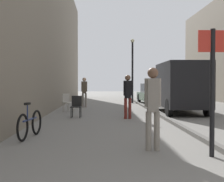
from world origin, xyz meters
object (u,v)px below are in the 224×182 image
object	(u,v)px
delivery_van	(179,86)
cafe_chair_near_window	(76,105)
bicycle_leaning	(30,124)
pedestrian_main_foreground	(153,103)
pedestrian_far_crossing	(84,90)
cafe_chair_by_doorway	(67,101)
lamp_post	(132,66)
pedestrian_mid_block	(128,93)
street_sign_post	(212,81)
parked_car	(154,94)

from	to	relation	value
delivery_van	cafe_chair_near_window	size ratio (longest dim) A/B	5.60
delivery_van	bicycle_leaning	bearing A→B (deg)	-129.71
pedestrian_main_foreground	pedestrian_far_crossing	xyz separation A→B (m)	(-2.18, 11.88, -0.01)
delivery_van	cafe_chair_by_doorway	bearing A→B (deg)	173.49
lamp_post	pedestrian_main_foreground	bearing A→B (deg)	-94.24
pedestrian_mid_block	delivery_van	distance (m)	3.79
delivery_van	bicycle_leaning	size ratio (longest dim) A/B	2.99
street_sign_post	pedestrian_mid_block	bearing A→B (deg)	-80.96
pedestrian_far_crossing	bicycle_leaning	distance (m)	10.29
bicycle_leaning	cafe_chair_by_doorway	size ratio (longest dim) A/B	1.88
street_sign_post	lamp_post	bearing A→B (deg)	-91.09
delivery_van	cafe_chair_by_doorway	xyz separation A→B (m)	(-5.71, 0.74, -0.78)
lamp_post	cafe_chair_by_doorway	world-z (taller)	lamp_post
pedestrian_far_crossing	cafe_chair_near_window	bearing A→B (deg)	92.85
pedestrian_main_foreground	pedestrian_mid_block	size ratio (longest dim) A/B	1.00
bicycle_leaning	cafe_chair_by_doorway	distance (m)	7.59
lamp_post	pedestrian_mid_block	bearing A→B (deg)	-97.01
delivery_van	cafe_chair_near_window	world-z (taller)	delivery_van
lamp_post	street_sign_post	bearing A→B (deg)	-90.19
lamp_post	cafe_chair_by_doorway	size ratio (longest dim) A/B	5.06
pedestrian_mid_block	street_sign_post	size ratio (longest dim) A/B	0.71
delivery_van	parked_car	bearing A→B (deg)	91.57
pedestrian_main_foreground	delivery_van	size ratio (longest dim) A/B	0.35
street_sign_post	pedestrian_main_foreground	bearing A→B (deg)	-28.86
cafe_chair_near_window	cafe_chair_by_doorway	world-z (taller)	same
pedestrian_far_crossing	lamp_post	world-z (taller)	lamp_post
delivery_van	lamp_post	size ratio (longest dim) A/B	1.11
delivery_van	lamp_post	bearing A→B (deg)	103.34
pedestrian_mid_block	pedestrian_far_crossing	distance (m)	6.29
pedestrian_main_foreground	parked_car	size ratio (longest dim) A/B	0.43
street_sign_post	cafe_chair_by_doorway	xyz separation A→B (m)	(-4.05, 9.83, -1.00)
parked_car	cafe_chair_near_window	world-z (taller)	parked_car
pedestrian_mid_block	cafe_chair_near_window	bearing A→B (deg)	157.49
delivery_van	bicycle_leaning	xyz separation A→B (m)	(-5.87, -6.85, -0.94)
parked_car	lamp_post	size ratio (longest dim) A/B	0.90
pedestrian_main_foreground	street_sign_post	distance (m)	1.35
pedestrian_main_foreground	bicycle_leaning	size ratio (longest dim) A/B	1.05
pedestrian_far_crossing	bicycle_leaning	bearing A→B (deg)	88.25
cafe_chair_near_window	delivery_van	bearing A→B (deg)	-154.80
parked_car	street_sign_post	size ratio (longest dim) A/B	1.65
delivery_van	street_sign_post	xyz separation A→B (m)	(-1.66, -9.09, 0.22)
pedestrian_mid_block	lamp_post	world-z (taller)	lamp_post
street_sign_post	lamp_post	distance (m)	16.40
pedestrian_mid_block	parked_car	size ratio (longest dim) A/B	0.43
parked_car	cafe_chair_near_window	xyz separation A→B (m)	(-4.92, -8.82, -0.17)
pedestrian_mid_block	street_sign_post	world-z (taller)	street_sign_post
pedestrian_far_crossing	delivery_van	bearing A→B (deg)	149.06
lamp_post	bicycle_leaning	xyz separation A→B (m)	(-4.26, -14.11, -2.34)
pedestrian_main_foreground	bicycle_leaning	world-z (taller)	pedestrian_main_foreground
pedestrian_main_foreground	pedestrian_mid_block	xyz separation A→B (m)	(-0.04, 5.97, -0.00)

